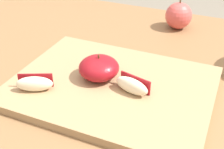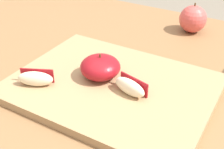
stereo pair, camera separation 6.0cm
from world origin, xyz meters
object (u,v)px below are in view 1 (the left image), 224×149
Objects in this scene: cutting_board at (112,86)px; whole_apple_pink_lady at (179,16)px; apple_wedge_left at (35,84)px; apple_wedge_back at (132,85)px; apple_half_skin_up at (99,68)px.

cutting_board is 4.77× the size of whole_apple_pink_lady.
apple_wedge_left is at bearing -146.99° from cutting_board.
apple_wedge_left is 0.88× the size of whole_apple_pink_lady.
apple_wedge_left is at bearing -158.58° from apple_wedge_back.
apple_half_skin_up is 0.36m from whole_apple_pink_lady.
cutting_board is 0.36m from whole_apple_pink_lady.
cutting_board is at bearing 163.64° from apple_wedge_back.
whole_apple_pink_lady reaches higher than apple_wedge_back.
apple_wedge_back is (0.05, -0.01, 0.02)m from cutting_board.
cutting_board is 4.79× the size of apple_half_skin_up.
whole_apple_pink_lady is (0.00, 0.37, 0.01)m from apple_wedge_back.
cutting_board is 5.40× the size of apple_wedge_left.
apple_wedge_back is at bearing -14.74° from apple_half_skin_up.
whole_apple_pink_lady reaches higher than cutting_board.
whole_apple_pink_lady reaches higher than apple_wedge_left.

